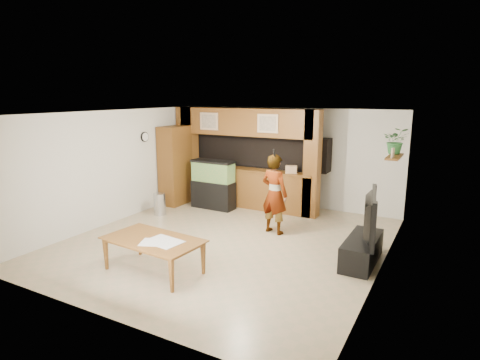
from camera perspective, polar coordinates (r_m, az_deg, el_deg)
The scene contains 21 objects.
floor at distance 8.32m, azimuth -1.89°, elevation -8.69°, with size 6.50×6.50×0.00m, color tan.
ceiling at distance 7.78m, azimuth -2.03°, elevation 9.50°, with size 6.50×6.50×0.00m, color white.
wall_back at distance 10.83m, azimuth 6.82°, elevation 3.26°, with size 6.00×6.00×0.00m, color beige.
wall_left at distance 9.79m, azimuth -17.27°, elevation 1.86°, with size 6.50×6.50×0.00m, color beige.
wall_right at distance 6.96m, azimuth 19.87°, elevation -2.38°, with size 6.50×6.50×0.00m, color beige.
partition at distance 10.66m, azimuth 0.85°, elevation 3.28°, with size 4.20×0.99×2.60m.
wall_clock at distance 10.40m, azimuth -13.40°, elevation 5.99°, with size 0.05×0.25×0.25m.
wall_shelf at distance 8.80m, azimuth 21.11°, elevation 3.11°, with size 0.25×0.90×0.04m, color brown.
pantry_cabinet at distance 10.99m, azimuth -9.20°, elevation 2.05°, with size 0.53×0.87×2.12m, color brown.
trash_can at distance 10.19m, azimuth -11.35°, elevation -3.37°, with size 0.30×0.30×0.55m, color #B2B2B7.
aquarium at distance 10.51m, azimuth -3.83°, elevation -0.70°, with size 1.15×0.43×1.28m.
tv_stand at distance 7.57m, azimuth 16.93°, elevation -9.54°, with size 0.50×1.38×0.46m, color black.
television at distance 7.36m, azimuth 17.24°, elevation -4.82°, with size 1.46×0.19×0.84m, color black.
photo_frame at distance 8.50m, azimuth 20.90°, elevation 3.63°, with size 0.03×0.14×0.19m, color tan.
potted_plant at distance 9.05m, azimuth 21.31°, elevation 5.23°, with size 0.50×0.43×0.55m, color #286630.
person at distance 8.59m, azimuth 4.92°, elevation -2.00°, with size 0.63×0.41×1.73m, color #907D4F.
microphone at distance 8.25m, azimuth 4.90°, elevation 3.87°, with size 0.04×0.04×0.16m, color black.
dining_table at distance 7.01m, azimuth -12.34°, elevation -10.50°, with size 1.67×0.93×0.59m, color brown.
newspaper_a at distance 6.75m, azimuth -10.82°, elevation -8.59°, with size 0.60×0.44×0.01m, color silver.
newspaper_b at distance 6.74m, azimuth -11.87°, elevation -8.67°, with size 0.49×0.36×0.01m, color silver.
counter_box at distance 9.97m, azimuth 7.30°, elevation 1.51°, with size 0.28×0.18×0.18m, color tan.
Camera 1 is at (3.96, -6.69, 2.96)m, focal length 30.00 mm.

